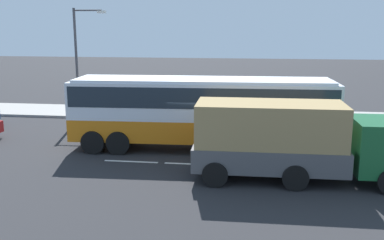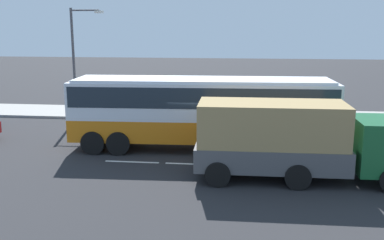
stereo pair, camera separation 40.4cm
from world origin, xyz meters
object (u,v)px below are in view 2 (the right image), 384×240
Objects in this scene: cargo_truck at (295,139)px; street_lamp at (77,54)px; pedestrian_near_curb at (282,101)px; coach_bus at (202,106)px; pedestrian_at_crossing at (202,99)px.

cargo_truck is 1.19× the size of street_lamp.
pedestrian_near_curb is (0.48, 11.82, -0.50)m from cargo_truck.
coach_bus is 1.55× the size of cargo_truck.
cargo_truck is (3.94, -3.81, -0.51)m from coach_bus.
street_lamp is at bearing 140.97° from coach_bus.
cargo_truck is 4.80× the size of pedestrian_near_curb.
pedestrian_near_curb is 13.32m from street_lamp.
street_lamp reaches higher than coach_bus.
pedestrian_near_curb is 0.25× the size of street_lamp.
pedestrian_at_crossing is at bearing 14.62° from street_lamp.
street_lamp reaches higher than pedestrian_at_crossing.
street_lamp reaches higher than pedestrian_near_curb.
pedestrian_at_crossing is 0.23× the size of street_lamp.
coach_bus is 9.20m from pedestrian_near_curb.
pedestrian_at_crossing is at bearing 110.31° from cargo_truck.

